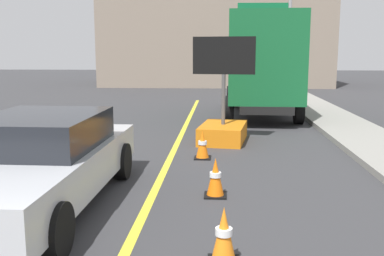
{
  "coord_description": "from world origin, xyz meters",
  "views": [
    {
      "loc": [
        1.09,
        2.47,
        2.33
      ],
      "look_at": [
        0.8,
        7.16,
        1.52
      ],
      "focal_mm": 42.02,
      "sensor_mm": 36.0,
      "label": 1
    }
  ],
  "objects_px": {
    "traffic_cone_mid_lane": "(224,236)",
    "pickup_car": "(38,161)",
    "traffic_cone_curbside": "(202,145)",
    "box_truck": "(262,64)",
    "arrow_board_trailer": "(223,123)",
    "highway_guide_sign": "(274,30)",
    "traffic_cone_far_lane": "(215,178)"
  },
  "relations": [
    {
      "from": "traffic_cone_mid_lane",
      "to": "pickup_car",
      "type": "bearing_deg",
      "value": 148.32
    },
    {
      "from": "pickup_car",
      "to": "traffic_cone_curbside",
      "type": "xyz_separation_m",
      "value": [
        2.35,
        3.22,
        -0.39
      ]
    },
    {
      "from": "box_truck",
      "to": "arrow_board_trailer",
      "type": "bearing_deg",
      "value": -106.16
    },
    {
      "from": "pickup_car",
      "to": "highway_guide_sign",
      "type": "relative_size",
      "value": 0.99
    },
    {
      "from": "arrow_board_trailer",
      "to": "box_truck",
      "type": "relative_size",
      "value": 0.41
    },
    {
      "from": "traffic_cone_curbside",
      "to": "traffic_cone_mid_lane",
      "type": "bearing_deg",
      "value": -84.98
    },
    {
      "from": "arrow_board_trailer",
      "to": "traffic_cone_curbside",
      "type": "distance_m",
      "value": 2.03
    },
    {
      "from": "arrow_board_trailer",
      "to": "pickup_car",
      "type": "xyz_separation_m",
      "value": [
        -2.81,
        -5.19,
        0.22
      ]
    },
    {
      "from": "arrow_board_trailer",
      "to": "pickup_car",
      "type": "relative_size",
      "value": 0.54
    },
    {
      "from": "arrow_board_trailer",
      "to": "pickup_car",
      "type": "height_order",
      "value": "arrow_board_trailer"
    },
    {
      "from": "highway_guide_sign",
      "to": "arrow_board_trailer",
      "type": "bearing_deg",
      "value": -102.13
    },
    {
      "from": "box_truck",
      "to": "pickup_car",
      "type": "distance_m",
      "value": 10.9
    },
    {
      "from": "arrow_board_trailer",
      "to": "traffic_cone_curbside",
      "type": "relative_size",
      "value": 4.32
    },
    {
      "from": "highway_guide_sign",
      "to": "traffic_cone_mid_lane",
      "type": "bearing_deg",
      "value": -97.95
    },
    {
      "from": "arrow_board_trailer",
      "to": "traffic_cone_mid_lane",
      "type": "xyz_separation_m",
      "value": [
        -0.02,
        -6.91,
        -0.16
      ]
    },
    {
      "from": "highway_guide_sign",
      "to": "traffic_cone_curbside",
      "type": "distance_m",
      "value": 15.08
    },
    {
      "from": "box_truck",
      "to": "traffic_cone_far_lane",
      "type": "xyz_separation_m",
      "value": [
        -1.54,
        -9.36,
        -1.59
      ]
    },
    {
      "from": "box_truck",
      "to": "traffic_cone_curbside",
      "type": "bearing_deg",
      "value": -105.29
    },
    {
      "from": "pickup_car",
      "to": "highway_guide_sign",
      "type": "height_order",
      "value": "highway_guide_sign"
    },
    {
      "from": "box_truck",
      "to": "traffic_cone_curbside",
      "type": "xyz_separation_m",
      "value": [
        -1.85,
        -6.77,
        -1.59
      ]
    },
    {
      "from": "traffic_cone_mid_lane",
      "to": "arrow_board_trailer",
      "type": "bearing_deg",
      "value": 89.8
    },
    {
      "from": "box_truck",
      "to": "traffic_cone_far_lane",
      "type": "relative_size",
      "value": 10.32
    },
    {
      "from": "traffic_cone_mid_lane",
      "to": "traffic_cone_far_lane",
      "type": "height_order",
      "value": "traffic_cone_mid_lane"
    },
    {
      "from": "pickup_car",
      "to": "traffic_cone_curbside",
      "type": "distance_m",
      "value": 4.01
    },
    {
      "from": "box_truck",
      "to": "pickup_car",
      "type": "height_order",
      "value": "box_truck"
    },
    {
      "from": "box_truck",
      "to": "traffic_cone_far_lane",
      "type": "distance_m",
      "value": 9.62
    },
    {
      "from": "traffic_cone_far_lane",
      "to": "traffic_cone_curbside",
      "type": "bearing_deg",
      "value": 96.91
    },
    {
      "from": "arrow_board_trailer",
      "to": "traffic_cone_mid_lane",
      "type": "relative_size",
      "value": 4.11
    },
    {
      "from": "arrow_board_trailer",
      "to": "traffic_cone_far_lane",
      "type": "relative_size",
      "value": 4.23
    },
    {
      "from": "pickup_car",
      "to": "traffic_cone_curbside",
      "type": "relative_size",
      "value": 7.95
    },
    {
      "from": "arrow_board_trailer",
      "to": "traffic_cone_curbside",
      "type": "height_order",
      "value": "arrow_board_trailer"
    },
    {
      "from": "traffic_cone_far_lane",
      "to": "highway_guide_sign",
      "type": "bearing_deg",
      "value": 80.58
    }
  ]
}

